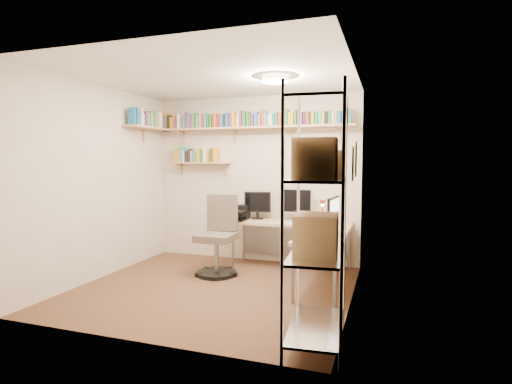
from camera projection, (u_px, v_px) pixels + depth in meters
ground at (214, 288)px, 4.79m from camera, size 3.20×3.20×0.00m
room_shell at (213, 159)px, 4.67m from camera, size 3.24×3.04×2.52m
wall_shelves at (222, 128)px, 6.00m from camera, size 3.12×1.09×0.80m
corner_desk at (290, 225)px, 5.46m from camera, size 1.76×1.71×1.14m
office_chair at (218, 241)px, 5.37m from camera, size 0.56×0.57×1.07m
wire_rack at (317, 199)px, 3.18m from camera, size 0.52×0.94×2.09m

